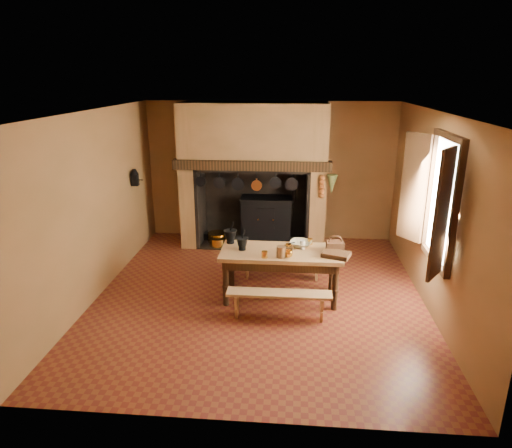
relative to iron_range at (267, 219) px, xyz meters
The scene contains 28 objects.
floor 2.50m from the iron_range, 89.02° to the right, with size 5.50×5.50×0.00m, color brown.
ceiling 3.37m from the iron_range, 89.02° to the right, with size 5.50×5.50×0.00m, color silver.
back_wall 0.97m from the iron_range, 82.10° to the left, with size 5.00×0.02×2.80m, color #93633B.
wall_left 3.59m from the iron_range, 135.12° to the right, with size 0.02×5.50×2.80m, color #93633B.
wall_right 3.65m from the iron_range, 43.91° to the right, with size 0.02×5.50×2.80m, color #93633B.
wall_front 5.28m from the iron_range, 89.54° to the right, with size 5.00×0.02×2.80m, color #93633B.
chimney_breast 1.36m from the iron_range, 151.95° to the right, with size 2.95×0.96×2.80m.
iron_range is the anchor object (origin of this frame).
hearth_pans 1.10m from the iron_range, 167.25° to the right, with size 0.51×0.62×0.20m.
hanging_pans 1.12m from the iron_range, 115.02° to the right, with size 1.92×0.29×0.27m.
onion_string 1.49m from the iron_range, 32.25° to the right, with size 0.12×0.10×0.46m, color #A3561E, non-canonical shape.
herb_bunch 1.65m from the iron_range, 28.28° to the right, with size 0.20×0.20×0.35m, color #4B5729.
window 3.91m from the iron_range, 49.98° to the right, with size 0.39×1.75×1.76m.
wall_coffee_mill 2.74m from the iron_range, 159.32° to the right, with size 0.23×0.16×0.31m.
work_table 2.55m from the iron_range, 81.66° to the right, with size 1.80×0.80×0.78m.
bench_front 3.18m from the iron_range, 83.33° to the right, with size 1.46×0.26×0.41m.
bench_back 1.88m from the iron_range, 78.62° to the right, with size 1.43×0.25×0.40m.
mortar_large 2.33m from the iron_range, 100.85° to the right, with size 0.21×0.21×0.35m.
mortar_small 2.57m from the iron_range, 94.88° to the right, with size 0.19×0.19×0.32m.
coffee_grinder 2.66m from the iron_range, 79.51° to the right, with size 0.16×0.13×0.17m.
brass_mug_a 2.84m from the iron_range, 87.13° to the right, with size 0.09×0.09×0.10m, color gold.
brass_mug_b 2.36m from the iron_range, 69.85° to the right, with size 0.08×0.08×0.09m, color gold.
mixing_bowl 2.43m from the iron_range, 73.96° to the right, with size 0.33×0.33×0.08m, color #C0B793.
stoneware_crock 2.82m from the iron_range, 82.25° to the right, with size 0.13×0.13×0.17m, color #4F311D.
glass_jar 2.54m from the iron_range, 74.16° to the right, with size 0.08×0.08×0.14m, color beige.
wicker_basket 2.74m from the iron_range, 64.49° to the right, with size 0.27×0.20×0.25m.
wooden_tray 2.94m from the iron_range, 66.37° to the right, with size 0.38×0.27×0.07m, color #342010.
brass_cup 2.82m from the iron_range, 80.07° to the right, with size 0.12×0.12×0.10m, color gold.
Camera 1 is at (0.49, -6.42, 3.29)m, focal length 32.00 mm.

